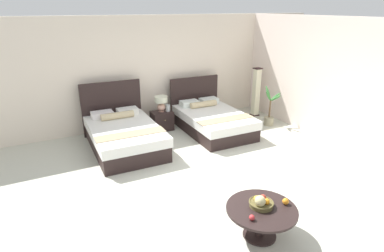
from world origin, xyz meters
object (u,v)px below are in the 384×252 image
at_px(bed_near_window, 124,135).
at_px(loose_apple, 252,218).
at_px(nightstand, 162,121).
at_px(floor_lamp_corner, 256,92).
at_px(table_lamp, 161,102).
at_px(vase, 168,108).
at_px(bed_near_corner, 212,120).
at_px(coffee_table, 261,214).
at_px(fruit_bowl, 261,202).
at_px(loose_orange, 286,201).
at_px(potted_palm, 270,114).

bearing_deg(bed_near_window, loose_apple, -81.93).
xyz_separation_m(nightstand, floor_lamp_corner, (2.79, -0.16, 0.44)).
bearing_deg(nightstand, table_lamp, 90.00).
height_order(loose_apple, floor_lamp_corner, floor_lamp_corner).
distance_m(nightstand, vase, 0.36).
distance_m(bed_near_corner, floor_lamp_corner, 1.82).
relative_size(bed_near_window, coffee_table, 2.34).
height_order(nightstand, coffee_table, nightstand).
bearing_deg(table_lamp, nightstand, -90.00).
relative_size(table_lamp, coffee_table, 0.41).
distance_m(bed_near_window, floor_lamp_corner, 4.00).
height_order(bed_near_window, vase, bed_near_window).
bearing_deg(fruit_bowl, table_lamp, 85.52).
bearing_deg(coffee_table, loose_orange, -12.07).
height_order(vase, loose_orange, vase).
bearing_deg(table_lamp, bed_near_corner, -31.43).
bearing_deg(floor_lamp_corner, loose_orange, -123.41).
relative_size(vase, floor_lamp_corner, 0.13).
bearing_deg(potted_palm, loose_apple, -132.89).
bearing_deg(loose_orange, nightstand, 89.90).
relative_size(fruit_bowl, potted_palm, 0.32).
distance_m(bed_near_corner, vase, 1.13).
relative_size(loose_apple, floor_lamp_corner, 0.05).
xyz_separation_m(table_lamp, loose_orange, (-0.01, -4.42, -0.23)).
xyz_separation_m(bed_near_corner, vase, (-0.92, 0.60, 0.28)).
relative_size(table_lamp, fruit_bowl, 1.17).
bearing_deg(bed_near_window, coffee_table, -77.58).
distance_m(bed_near_corner, coffee_table, 3.96).
xyz_separation_m(loose_apple, floor_lamp_corner, (3.41, 4.31, 0.20)).
bearing_deg(bed_near_corner, table_lamp, 148.57).
distance_m(loose_apple, potted_palm, 4.77).
bearing_deg(fruit_bowl, nightstand, 85.50).
distance_m(bed_near_window, bed_near_corner, 2.24).
bearing_deg(vase, fruit_bowl, -96.57).
xyz_separation_m(table_lamp, potted_palm, (2.63, -1.00, -0.41)).
distance_m(table_lamp, floor_lamp_corner, 2.80).
relative_size(nightstand, table_lamp, 1.31).
distance_m(bed_near_window, potted_palm, 3.80).
bearing_deg(table_lamp, potted_palm, -20.76).
relative_size(coffee_table, fruit_bowl, 2.85).
relative_size(table_lamp, loose_orange, 4.38).
bearing_deg(potted_palm, bed_near_window, 174.88).
xyz_separation_m(bed_near_corner, floor_lamp_corner, (1.72, 0.48, 0.39)).
height_order(fruit_bowl, loose_apple, fruit_bowl).
bearing_deg(fruit_bowl, vase, 83.43).
xyz_separation_m(fruit_bowl, loose_orange, (0.33, -0.11, -0.02)).
bearing_deg(bed_near_corner, coffee_table, -111.06).
xyz_separation_m(bed_near_window, loose_apple, (0.54, -3.83, 0.17)).
relative_size(loose_apple, potted_palm, 0.07).
height_order(bed_near_window, table_lamp, bed_near_window).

